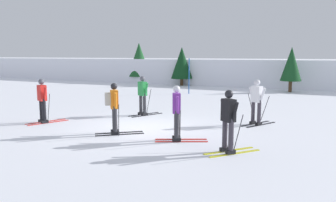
% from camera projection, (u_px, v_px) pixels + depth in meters
% --- Properties ---
extents(ground_plane, '(120.00, 120.00, 0.00)m').
position_uv_depth(ground_plane, '(140.00, 128.00, 12.06)').
color(ground_plane, white).
extents(far_snow_ridge, '(80.00, 7.86, 2.20)m').
position_uv_depth(far_snow_ridge, '(251.00, 72.00, 29.89)').
color(far_snow_ridge, white).
rests_on(far_snow_ridge, ground).
extents(skier_white, '(1.09, 1.58, 1.71)m').
position_uv_depth(skier_white, '(257.00, 101.00, 12.40)').
color(skier_white, black).
rests_on(skier_white, ground).
extents(skier_red, '(0.97, 1.62, 1.71)m').
position_uv_depth(skier_red, '(43.00, 99.00, 12.77)').
color(skier_red, red).
rests_on(skier_red, ground).
extents(skier_black, '(1.31, 1.47, 1.71)m').
position_uv_depth(skier_black, '(229.00, 120.00, 8.82)').
color(skier_black, gold).
rests_on(skier_black, ground).
extents(skier_purple, '(1.61, 1.02, 1.71)m').
position_uv_depth(skier_purple, '(177.00, 111.00, 10.10)').
color(skier_purple, red).
rests_on(skier_purple, ground).
extents(skier_green, '(1.03, 1.60, 1.71)m').
position_uv_depth(skier_green, '(143.00, 94.00, 14.38)').
color(skier_green, black).
rests_on(skier_green, ground).
extents(skier_orange, '(1.48, 1.29, 1.71)m').
position_uv_depth(skier_orange, '(114.00, 106.00, 10.94)').
color(skier_orange, black).
rests_on(skier_orange, ground).
extents(trail_marker_pole, '(0.06, 0.06, 2.37)m').
position_uv_depth(trail_marker_pole, '(189.00, 76.00, 22.29)').
color(trail_marker_pole, '#1E56AD').
rests_on(trail_marker_pole, ground).
extents(conifer_far_left, '(2.15, 2.15, 3.72)m').
position_uv_depth(conifer_far_left, '(139.00, 60.00, 31.15)').
color(conifer_far_left, '#513823').
rests_on(conifer_far_left, ground).
extents(conifer_far_right, '(1.83, 1.83, 3.25)m').
position_uv_depth(conifer_far_right, '(182.00, 63.00, 28.11)').
color(conifer_far_right, '#513823').
rests_on(conifer_far_right, ground).
extents(conifer_far_centre, '(1.45, 1.45, 3.15)m').
position_uv_depth(conifer_far_centre, '(291.00, 64.00, 23.20)').
color(conifer_far_centre, '#513823').
rests_on(conifer_far_centre, ground).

